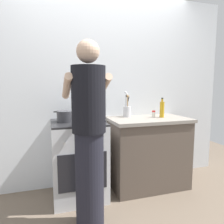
% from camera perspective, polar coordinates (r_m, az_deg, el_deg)
% --- Properties ---
extents(ground, '(6.00, 6.00, 0.00)m').
position_cam_1_polar(ground, '(2.67, -0.30, -22.19)').
color(ground, '#6B5B4C').
extents(back_wall, '(3.20, 0.10, 2.50)m').
position_cam_1_polar(back_wall, '(2.86, 0.65, 6.00)').
color(back_wall, silver).
rests_on(back_wall, ground).
extents(countertop, '(1.00, 0.60, 0.90)m').
position_cam_1_polar(countertop, '(2.81, 9.80, -10.71)').
color(countertop, brown).
rests_on(countertop, ground).
extents(stove_range, '(0.60, 0.62, 0.90)m').
position_cam_1_polar(stove_range, '(2.55, -9.04, -12.64)').
color(stove_range, silver).
rests_on(stove_range, ground).
extents(pot, '(0.25, 0.19, 0.13)m').
position_cam_1_polar(pot, '(2.43, -12.62, -1.19)').
color(pot, '#38383D').
rests_on(pot, stove_range).
extents(mixing_bowl, '(0.31, 0.31, 0.10)m').
position_cam_1_polar(mixing_bowl, '(2.42, -5.90, -1.35)').
color(mixing_bowl, '#B7B7BC').
rests_on(mixing_bowl, stove_range).
extents(utensil_crock, '(0.10, 0.10, 0.34)m').
position_cam_1_polar(utensil_crock, '(2.76, 4.07, 0.62)').
color(utensil_crock, silver).
rests_on(utensil_crock, countertop).
extents(spice_bottle, '(0.04, 0.04, 0.09)m').
position_cam_1_polar(spice_bottle, '(2.76, 11.25, -0.58)').
color(spice_bottle, silver).
rests_on(spice_bottle, countertop).
extents(oil_bottle, '(0.06, 0.06, 0.25)m').
position_cam_1_polar(oil_bottle, '(2.78, 13.46, 0.75)').
color(oil_bottle, gold).
rests_on(oil_bottle, countertop).
extents(person, '(0.41, 0.50, 1.70)m').
position_cam_1_polar(person, '(1.90, -6.28, -6.57)').
color(person, black).
rests_on(person, ground).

